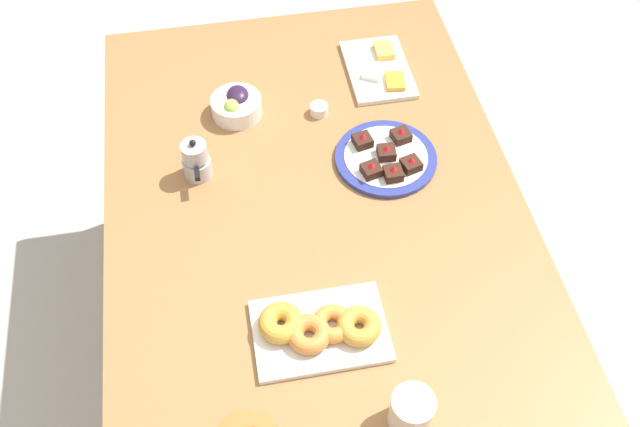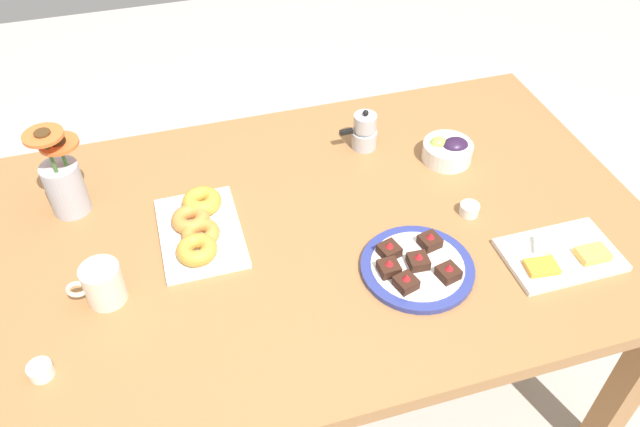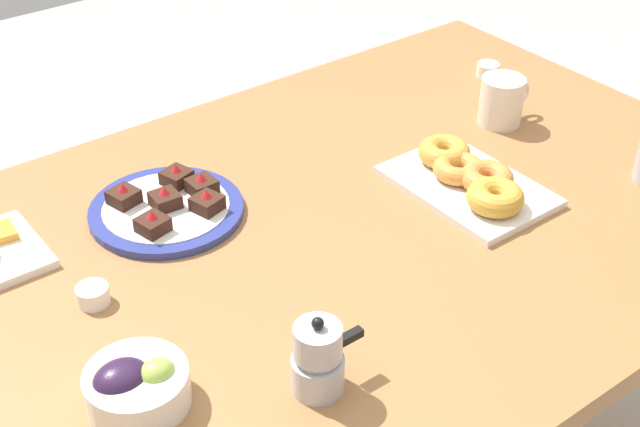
% 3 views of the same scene
% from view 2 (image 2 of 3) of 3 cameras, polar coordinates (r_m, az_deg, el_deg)
% --- Properties ---
extents(ground_plane, '(6.00, 6.00, 0.00)m').
position_cam_2_polar(ground_plane, '(2.10, 0.00, -15.69)').
color(ground_plane, '#B7B2A8').
extents(dining_table, '(1.60, 1.00, 0.74)m').
position_cam_2_polar(dining_table, '(1.57, 0.00, -3.32)').
color(dining_table, '#9E6B3D').
rests_on(dining_table, ground_plane).
extents(coffee_mug, '(0.12, 0.08, 0.09)m').
position_cam_2_polar(coffee_mug, '(1.40, -19.25, -6.06)').
color(coffee_mug, silver).
rests_on(coffee_mug, dining_table).
extents(grape_bowl, '(0.13, 0.13, 0.07)m').
position_cam_2_polar(grape_bowl, '(1.72, 11.62, 5.69)').
color(grape_bowl, white).
rests_on(grape_bowl, dining_table).
extents(cheese_platter, '(0.26, 0.17, 0.03)m').
position_cam_2_polar(cheese_platter, '(1.53, 21.17, -3.56)').
color(cheese_platter, white).
rests_on(cheese_platter, dining_table).
extents(croissant_platter, '(0.19, 0.28, 0.05)m').
position_cam_2_polar(croissant_platter, '(1.50, -11.02, -1.26)').
color(croissant_platter, white).
rests_on(croissant_platter, dining_table).
extents(jam_cup_honey, '(0.05, 0.05, 0.03)m').
position_cam_2_polar(jam_cup_honey, '(1.35, -24.19, -12.93)').
color(jam_cup_honey, white).
rests_on(jam_cup_honey, dining_table).
extents(jam_cup_berry, '(0.05, 0.05, 0.03)m').
position_cam_2_polar(jam_cup_berry, '(1.57, 13.50, 0.41)').
color(jam_cup_berry, white).
rests_on(jam_cup_berry, dining_table).
extents(dessert_plate, '(0.26, 0.26, 0.05)m').
position_cam_2_polar(dessert_plate, '(1.42, 8.83, -4.81)').
color(dessert_plate, navy).
rests_on(dessert_plate, dining_table).
extents(flower_vase, '(0.11, 0.11, 0.25)m').
position_cam_2_polar(flower_vase, '(1.62, -22.35, 2.61)').
color(flower_vase, '#B2B2BC').
rests_on(flower_vase, dining_table).
extents(moka_pot, '(0.11, 0.07, 0.12)m').
position_cam_2_polar(moka_pot, '(1.72, 4.08, 7.46)').
color(moka_pot, '#B7B7BC').
rests_on(moka_pot, dining_table).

